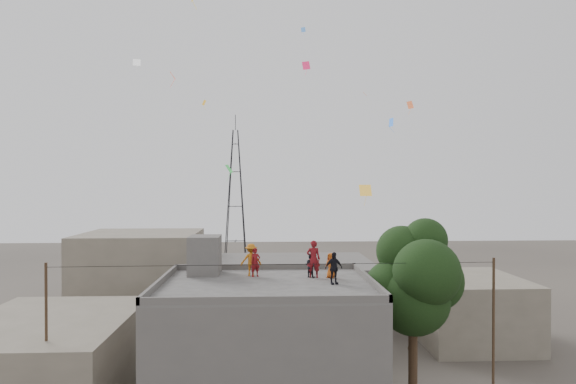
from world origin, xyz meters
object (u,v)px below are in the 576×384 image
at_px(transmission_tower, 235,199).
at_px(person_red_adult, 313,259).
at_px(stair_head_box, 205,255).
at_px(person_dark_adult, 334,268).
at_px(tree, 416,280).

relative_size(transmission_tower, person_red_adult, 10.66).
xyz_separation_m(stair_head_box, person_dark_adult, (6.38, -2.89, -0.25)).
bearing_deg(person_dark_adult, transmission_tower, 82.41).
relative_size(stair_head_box, person_dark_adult, 1.33).
height_order(stair_head_box, transmission_tower, transmission_tower).
xyz_separation_m(transmission_tower, person_red_adult, (6.39, -38.61, -2.03)).
height_order(stair_head_box, person_dark_adult, stair_head_box).
bearing_deg(person_dark_adult, person_red_adult, 97.62).
distance_m(transmission_tower, person_dark_adult, 40.98).
bearing_deg(tree, person_red_adult, 170.99).
relative_size(stair_head_box, tree, 0.22).
relative_size(transmission_tower, person_dark_adult, 13.30).
xyz_separation_m(tree, person_dark_adult, (-4.19, -0.88, 0.75)).
bearing_deg(transmission_tower, person_red_adult, -80.61).
bearing_deg(person_red_adult, stair_head_box, -7.82).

